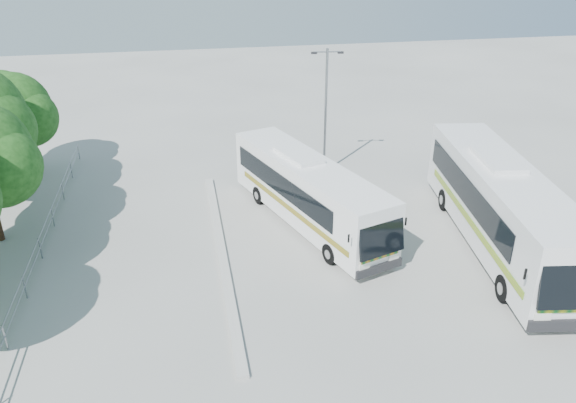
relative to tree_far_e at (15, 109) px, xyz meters
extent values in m
plane|color=#A8A8A2|center=(12.63, -13.30, -3.89)|extent=(100.00, 100.00, 0.00)
cube|color=#B2B2AD|center=(10.33, -11.30, -3.81)|extent=(0.40, 16.00, 0.15)
cylinder|color=gray|center=(2.63, -9.30, -2.94)|extent=(0.06, 22.00, 0.06)
cylinder|color=gray|center=(2.63, -9.30, -3.34)|extent=(0.06, 22.00, 0.06)
cylinder|color=gray|center=(2.63, 0.70, -3.39)|extent=(0.06, 0.06, 1.00)
cylinder|color=#382314|center=(-0.07, 0.00, -2.50)|extent=(0.36, 0.36, 2.77)
sphere|color=#143A0F|center=(-0.07, 0.00, 0.02)|extent=(4.03, 4.03, 4.03)
sphere|color=#143A0F|center=(0.68, -0.50, -0.42)|extent=(3.28, 3.28, 3.28)
sphere|color=#143A0F|center=(-0.70, 0.63, 0.52)|extent=(3.02, 3.02, 3.02)
cube|color=white|center=(14.70, -9.34, -2.15)|extent=(5.68, 11.28, 2.82)
cube|color=black|center=(16.45, -14.64, -1.80)|extent=(2.15, 1.07, 1.80)
cube|color=black|center=(13.40, -9.18, -1.80)|extent=(2.83, 8.46, 1.02)
cube|color=black|center=(15.64, -8.44, -1.80)|extent=(2.83, 8.46, 1.02)
cube|color=#0C561D|center=(13.66, -9.97, -2.68)|extent=(3.05, 9.15, 0.26)
cylinder|color=black|center=(14.83, -13.09, -3.42)|extent=(0.55, 0.97, 0.93)
cylinder|color=black|center=(16.82, -12.44, -3.42)|extent=(0.55, 0.97, 0.93)
cylinder|color=black|center=(12.71, -6.67, -3.42)|extent=(0.55, 0.97, 0.93)
cylinder|color=black|center=(14.70, -6.02, -3.42)|extent=(0.55, 0.97, 0.93)
cube|color=silver|center=(22.51, -13.02, -1.87)|extent=(4.65, 13.20, 3.29)
cube|color=black|center=(21.26, -12.17, -1.46)|extent=(1.64, 10.23, 1.19)
cube|color=black|center=(23.97, -12.59, -1.46)|extent=(1.64, 10.23, 1.19)
cube|color=#0E6620|center=(21.11, -13.12, -2.49)|extent=(1.76, 11.08, 0.30)
cylinder|color=black|center=(20.66, -16.98, -3.35)|extent=(0.49, 1.11, 1.08)
cylinder|color=black|center=(23.07, -17.36, -3.35)|extent=(0.49, 1.11, 1.08)
cylinder|color=black|center=(21.87, -9.21, -3.35)|extent=(0.49, 1.11, 1.08)
cylinder|color=black|center=(24.28, -9.58, -3.35)|extent=(0.49, 1.11, 1.08)
cylinder|color=gray|center=(17.07, -3.29, -0.30)|extent=(0.16, 0.16, 7.18)
cylinder|color=gray|center=(17.07, -3.29, 3.12)|extent=(1.44, 0.24, 0.07)
cube|color=black|center=(16.36, -3.20, 3.07)|extent=(0.33, 0.20, 0.11)
cube|color=black|center=(17.79, -3.37, 3.07)|extent=(0.33, 0.20, 0.11)
camera|label=1|loc=(9.11, -32.89, 8.97)|focal=35.00mm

